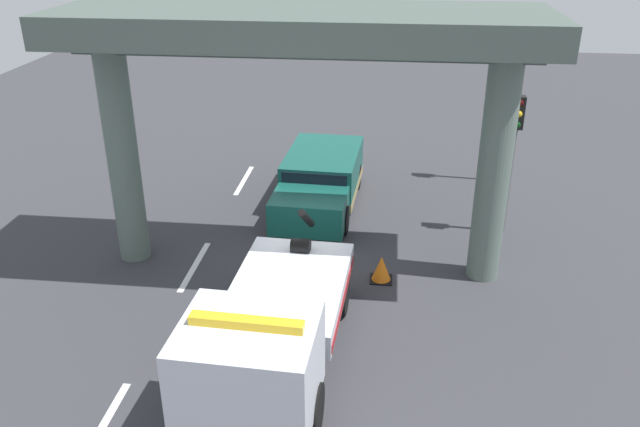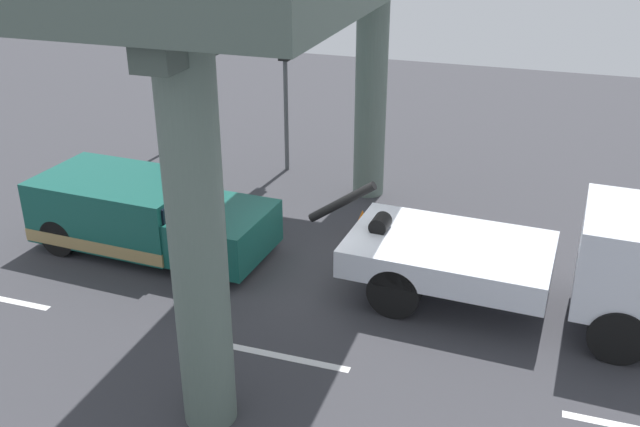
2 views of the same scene
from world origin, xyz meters
The scene contains 8 objects.
ground_plane centered at (0.00, 0.00, -0.05)m, with size 60.00×40.00×0.10m, color #38383D.
lane_stripe_mid centered at (0.00, -2.85, 0.00)m, with size 2.60×0.16×0.01m, color silver.
tow_truck_white centered at (4.34, -0.04, 1.20)m, with size 7.30×2.68×2.46m.
towed_van_green centered at (-4.27, 0.00, 0.78)m, with size 5.29×2.43×1.58m.
overpass_structure centered at (-0.39, 0.00, 5.50)m, with size 3.60×11.19×6.50m.
traffic_light_near centered at (-6.98, 5.48, 3.22)m, with size 0.39×0.32×4.42m.
traffic_light_far centered at (-2.98, 5.48, 2.93)m, with size 0.39×0.32×4.01m.
traffic_cone_orange centered at (0.15, 2.04, 0.31)m, with size 0.56×0.56×0.66m.
Camera 2 is at (3.95, -12.31, 7.41)m, focal length 40.41 mm.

